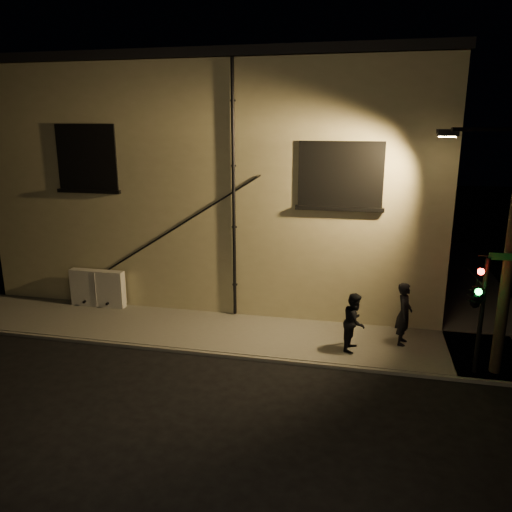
% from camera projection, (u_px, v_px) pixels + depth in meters
% --- Properties ---
extents(ground, '(90.00, 90.00, 0.00)m').
position_uv_depth(ground, '(270.00, 361.00, 14.14)').
color(ground, black).
extents(sidewalk, '(21.00, 16.00, 0.12)m').
position_uv_depth(sidewalk, '(326.00, 308.00, 18.01)').
color(sidewalk, '#5D5C54').
rests_on(sidewalk, ground).
extents(building, '(16.20, 12.23, 8.80)m').
position_uv_depth(building, '(243.00, 173.00, 22.12)').
color(building, tan).
rests_on(building, ground).
extents(utility_cabinet, '(2.02, 0.34, 1.33)m').
position_uv_depth(utility_cabinet, '(98.00, 288.00, 17.92)').
color(utility_cabinet, beige).
rests_on(utility_cabinet, sidewalk).
extents(pedestrian_a, '(0.56, 0.76, 1.89)m').
position_uv_depth(pedestrian_a, '(404.00, 314.00, 14.74)').
color(pedestrian_a, black).
rests_on(pedestrian_a, sidewalk).
extents(pedestrian_b, '(0.79, 0.94, 1.71)m').
position_uv_depth(pedestrian_b, '(354.00, 322.00, 14.38)').
color(pedestrian_b, black).
rests_on(pedestrian_b, sidewalk).
extents(traffic_signal, '(1.19, 1.92, 3.28)m').
position_uv_depth(traffic_signal, '(476.00, 294.00, 12.61)').
color(traffic_signal, black).
rests_on(traffic_signal, sidewalk).
extents(streetlamp_pole, '(2.02, 1.38, 6.85)m').
position_uv_depth(streetlamp_pole, '(506.00, 241.00, 12.46)').
color(streetlamp_pole, black).
rests_on(streetlamp_pole, ground).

